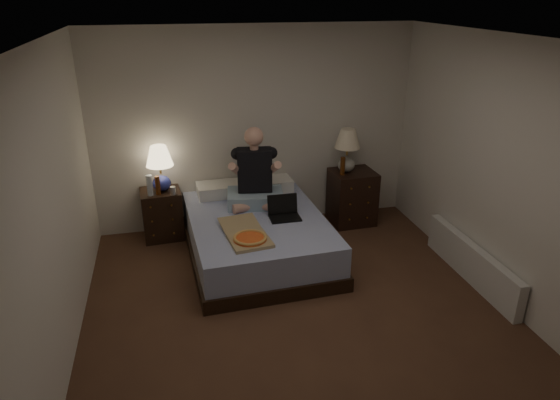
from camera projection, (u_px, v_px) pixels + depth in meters
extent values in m
cube|color=brown|center=(302.00, 320.00, 4.67)|extent=(4.00, 4.50, 0.00)
cube|color=white|center=(307.00, 41.00, 3.69)|extent=(4.00, 4.50, 0.00)
cube|color=silver|center=(255.00, 129.00, 6.20)|extent=(4.00, 0.00, 2.50)
cube|color=silver|center=(444.00, 391.00, 2.16)|extent=(4.00, 0.00, 2.50)
cube|color=silver|center=(49.00, 220.00, 3.76)|extent=(0.00, 4.50, 2.50)
cube|color=silver|center=(513.00, 178.00, 4.60)|extent=(0.00, 4.50, 2.50)
cube|color=#596BB3|center=(257.00, 237.00, 5.71)|extent=(1.56, 2.03, 0.49)
cube|color=black|center=(162.00, 214.00, 6.13)|extent=(0.50, 0.46, 0.61)
cube|color=black|center=(352.00, 197.00, 6.51)|extent=(0.56, 0.51, 0.70)
cylinder|color=silver|center=(150.00, 185.00, 5.84)|extent=(0.07, 0.07, 0.25)
cylinder|color=silver|center=(173.00, 191.00, 5.88)|extent=(0.07, 0.07, 0.10)
cylinder|color=#58280C|center=(158.00, 185.00, 5.86)|extent=(0.06, 0.06, 0.23)
cylinder|color=#52270B|center=(343.00, 166.00, 6.23)|extent=(0.06, 0.06, 0.23)
cube|color=silver|center=(471.00, 263.00, 5.25)|extent=(0.10, 1.60, 0.40)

